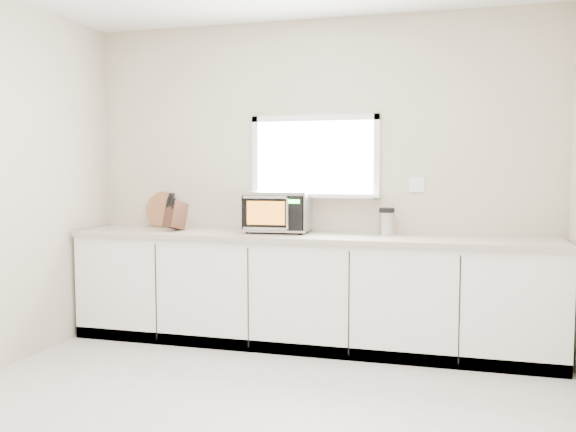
% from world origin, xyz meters
% --- Properties ---
extents(ground, '(4.00, 4.00, 0.00)m').
position_xyz_m(ground, '(0.00, 0.00, 0.00)').
color(ground, beige).
rests_on(ground, ground).
extents(back_wall, '(4.00, 0.17, 2.70)m').
position_xyz_m(back_wall, '(0.00, 2.00, 1.36)').
color(back_wall, '#B4AB8F').
rests_on(back_wall, ground).
extents(cabinets, '(3.92, 0.60, 0.88)m').
position_xyz_m(cabinets, '(0.00, 1.70, 0.44)').
color(cabinets, white).
rests_on(cabinets, ground).
extents(countertop, '(3.92, 0.64, 0.04)m').
position_xyz_m(countertop, '(0.00, 1.69, 0.90)').
color(countertop, '#B8A797').
rests_on(countertop, cabinets).
extents(microwave, '(0.56, 0.45, 0.34)m').
position_xyz_m(microwave, '(-0.27, 1.80, 1.10)').
color(microwave, black).
rests_on(microwave, countertop).
extents(knife_block, '(0.17, 0.25, 0.33)m').
position_xyz_m(knife_block, '(-1.16, 1.69, 1.06)').
color(knife_block, '#452618').
rests_on(knife_block, countertop).
extents(cutting_board, '(0.32, 0.08, 0.32)m').
position_xyz_m(cutting_board, '(-1.40, 1.94, 1.08)').
color(cutting_board, brown).
rests_on(cutting_board, countertop).
extents(coffee_grinder, '(0.16, 0.16, 0.22)m').
position_xyz_m(coffee_grinder, '(0.63, 1.84, 1.03)').
color(coffee_grinder, '#ADB0B5').
rests_on(coffee_grinder, countertop).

